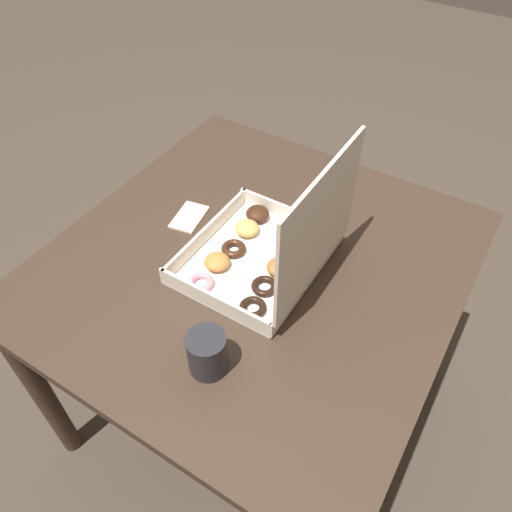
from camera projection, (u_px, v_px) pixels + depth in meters
name	position (u px, v px, depth m)	size (l,w,h in m)	color
ground_plane	(256.00, 400.00, 1.75)	(8.00, 8.00, 0.00)	#42382D
dining_table	(256.00, 285.00, 1.30)	(0.99, 0.96, 0.72)	#38281E
donut_box	(272.00, 248.00, 1.16)	(0.35, 0.31, 0.34)	white
coffee_mug	(207.00, 353.00, 0.98)	(0.08, 0.08, 0.10)	#232328
paper_napkin	(189.00, 217.00, 1.33)	(0.12, 0.09, 0.01)	beige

